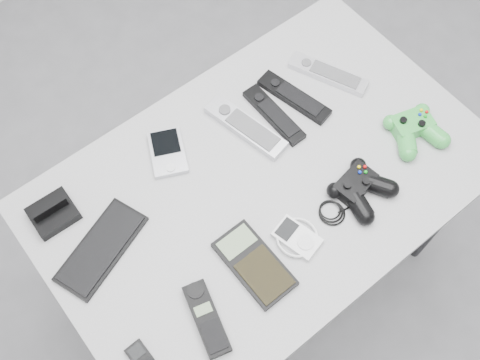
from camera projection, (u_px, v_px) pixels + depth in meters
floor at (255, 303)px, 1.89m from camera, size 3.50×3.50×0.00m
desk at (264, 191)px, 1.36m from camera, size 1.05×0.67×0.70m
pda_keyboard at (101, 248)px, 1.23m from camera, size 0.24×0.17×0.01m
dock_bracket at (52, 211)px, 1.25m from camera, size 0.10×0.09×0.05m
pda at (168, 152)px, 1.33m from camera, size 0.12×0.15×0.02m
remote_silver_a at (246, 127)px, 1.36m from camera, size 0.10×0.23×0.02m
remote_black_a at (274, 114)px, 1.38m from camera, size 0.04×0.19×0.02m
remote_black_b at (294, 97)px, 1.40m from camera, size 0.09×0.21×0.02m
remote_silver_b at (328, 74)px, 1.43m from camera, size 0.13×0.21×0.02m
cordless_handset at (207, 319)px, 1.15m from camera, size 0.09×0.17×0.02m
calculator at (254, 264)px, 1.21m from camera, size 0.10×0.19×0.02m
mp3_player at (297, 237)px, 1.24m from camera, size 0.12×0.12×0.02m
controller_black at (360, 187)px, 1.28m from camera, size 0.25×0.18×0.05m
controller_green at (415, 128)px, 1.35m from camera, size 0.17×0.17×0.05m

